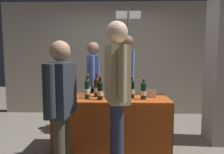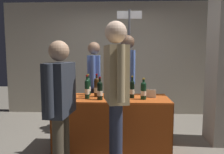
{
  "view_description": "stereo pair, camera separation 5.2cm",
  "coord_description": "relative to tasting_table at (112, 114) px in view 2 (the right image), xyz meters",
  "views": [
    {
      "loc": [
        0.09,
        -3.09,
        1.42
      ],
      "look_at": [
        0.0,
        0.0,
        1.09
      ],
      "focal_mm": 34.7,
      "sensor_mm": 36.0,
      "label": 1
    },
    {
      "loc": [
        0.15,
        -3.09,
        1.42
      ],
      "look_at": [
        0.0,
        0.0,
        1.09
      ],
      "focal_mm": 34.7,
      "sensor_mm": 36.0,
      "label": 2
    }
  ],
  "objects": [
    {
      "name": "taster_foreground_right",
      "position": [
        0.07,
        -0.69,
        0.55
      ],
      "size": [
        0.3,
        0.6,
        1.78
      ],
      "rotation": [
        0.0,
        0.0,
        1.8
      ],
      "color": "#2D3347",
      "rests_on": "ground_plane"
    },
    {
      "name": "display_bottle_0",
      "position": [
        0.13,
        0.06,
        0.38
      ],
      "size": [
        0.07,
        0.07,
        0.3
      ],
      "color": "#192333",
      "rests_on": "tasting_table"
    },
    {
      "name": "display_bottle_6",
      "position": [
        -0.38,
        0.19,
        0.39
      ],
      "size": [
        0.08,
        0.08,
        0.32
      ],
      "color": "black",
      "rests_on": "tasting_table"
    },
    {
      "name": "vendor_assistant",
      "position": [
        0.24,
        0.69,
        0.52
      ],
      "size": [
        0.3,
        0.59,
        1.74
      ],
      "rotation": [
        0.0,
        0.0,
        -1.78
      ],
      "color": "black",
      "rests_on": "ground_plane"
    },
    {
      "name": "display_bottle_3",
      "position": [
        -0.35,
        -0.09,
        0.4
      ],
      "size": [
        0.07,
        0.07,
        0.33
      ],
      "color": "black",
      "rests_on": "tasting_table"
    },
    {
      "name": "taster_foreground_left",
      "position": [
        -0.51,
        -0.87,
        0.4
      ],
      "size": [
        0.25,
        0.6,
        1.56
      ],
      "rotation": [
        0.0,
        0.0,
        1.48
      ],
      "color": "#4C4233",
      "rests_on": "ground_plane"
    },
    {
      "name": "wine_glass_near_vendor",
      "position": [
        -0.38,
        0.04,
        0.36
      ],
      "size": [
        0.07,
        0.07,
        0.15
      ],
      "color": "silver",
      "rests_on": "tasting_table"
    },
    {
      "name": "featured_wine_bottle",
      "position": [
        0.29,
        -0.02,
        0.38
      ],
      "size": [
        0.07,
        0.07,
        0.32
      ],
      "color": "black",
      "rests_on": "tasting_table"
    },
    {
      "name": "display_bottle_2",
      "position": [
        -0.23,
        0.05,
        0.4
      ],
      "size": [
        0.08,
        0.08,
        0.34
      ],
      "color": "#38230F",
      "rests_on": "tasting_table"
    },
    {
      "name": "vendor_presenter",
      "position": [
        -0.37,
        0.82,
        0.44
      ],
      "size": [
        0.23,
        0.58,
        1.63
      ],
      "rotation": [
        0.0,
        0.0,
        -1.51
      ],
      "color": "#2D3347",
      "rests_on": "ground_plane"
    },
    {
      "name": "display_bottle_4",
      "position": [
        0.44,
        -0.11,
        0.38
      ],
      "size": [
        0.08,
        0.08,
        0.3
      ],
      "color": "black",
      "rests_on": "tasting_table"
    },
    {
      "name": "wine_glass_mid",
      "position": [
        -0.03,
        0.06,
        0.37
      ],
      "size": [
        0.07,
        0.07,
        0.16
      ],
      "color": "silver",
      "rests_on": "tasting_table"
    },
    {
      "name": "brochure_stand",
      "position": [
        0.56,
        0.02,
        0.31
      ],
      "size": [
        0.15,
        0.07,
        0.12
      ],
      "primitive_type": "cube",
      "rotation": [
        0.0,
        0.0,
        5.9
      ],
      "color": "silver",
      "rests_on": "tasting_table"
    },
    {
      "name": "display_bottle_8",
      "position": [
        -0.7,
        -0.21,
        0.39
      ],
      "size": [
        0.07,
        0.07,
        0.33
      ],
      "color": "#192333",
      "rests_on": "tasting_table"
    },
    {
      "name": "booth_signpost",
      "position": [
        0.28,
        1.17,
        0.81
      ],
      "size": [
        0.47,
        0.04,
        2.27
      ],
      "color": "#47474C",
      "rests_on": "ground_plane"
    },
    {
      "name": "display_bottle_1",
      "position": [
        0.06,
        0.2,
        0.38
      ],
      "size": [
        0.07,
        0.07,
        0.3
      ],
      "color": "#38230F",
      "rests_on": "tasting_table"
    },
    {
      "name": "display_bottle_7",
      "position": [
        0.13,
        -0.04,
        0.4
      ],
      "size": [
        0.07,
        0.07,
        0.35
      ],
      "color": "#192333",
      "rests_on": "tasting_table"
    },
    {
      "name": "back_partition",
      "position": [
        0.0,
        2.04,
        0.77
      ],
      "size": [
        5.26,
        0.12,
        2.6
      ],
      "primitive_type": "cube",
      "color": "#B2A893",
      "rests_on": "ground_plane"
    },
    {
      "name": "ground_plane",
      "position": [
        0.0,
        0.0,
        -0.53
      ],
      "size": [
        12.0,
        12.0,
        0.0
      ],
      "primitive_type": "plane",
      "color": "gray"
    },
    {
      "name": "display_bottle_5",
      "position": [
        -0.16,
        -0.16,
        0.39
      ],
      "size": [
        0.08,
        0.08,
        0.32
      ],
      "color": "black",
      "rests_on": "tasting_table"
    },
    {
      "name": "tasting_table",
      "position": [
        0.0,
        0.0,
        0.0
      ],
      "size": [
        1.64,
        0.65,
        0.79
      ],
      "color": "#B74C19",
      "rests_on": "ground_plane"
    }
  ]
}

